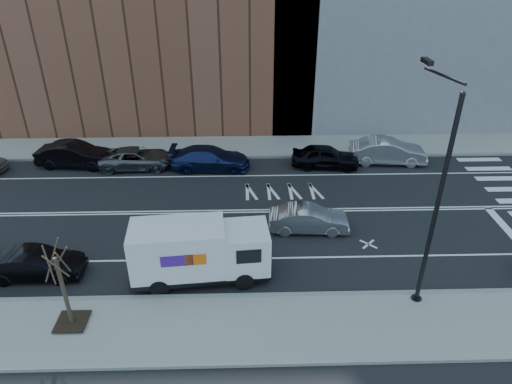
{
  "coord_description": "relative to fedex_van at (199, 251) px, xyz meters",
  "views": [
    {
      "loc": [
        -0.12,
        -21.69,
        13.45
      ],
      "look_at": [
        0.46,
        -0.31,
        1.4
      ],
      "focal_mm": 32.0,
      "sensor_mm": 36.0,
      "label": 1
    }
  ],
  "objects": [
    {
      "name": "ground",
      "position": [
        2.18,
        5.6,
        -1.46
      ],
      "size": [
        120.0,
        120.0,
        0.0
      ],
      "primitive_type": "plane",
      "color": "black",
      "rests_on": "ground"
    },
    {
      "name": "sidewalk_near",
      "position": [
        2.18,
        -3.2,
        -1.38
      ],
      "size": [
        44.0,
        3.6,
        0.15
      ],
      "primitive_type": "cube",
      "color": "gray",
      "rests_on": "ground"
    },
    {
      "name": "sidewalk_far",
      "position": [
        2.18,
        14.4,
        -1.38
      ],
      "size": [
        44.0,
        3.6,
        0.15
      ],
      "primitive_type": "cube",
      "color": "gray",
      "rests_on": "ground"
    },
    {
      "name": "curb_near",
      "position": [
        2.18,
        -1.4,
        -1.37
      ],
      "size": [
        44.0,
        0.25,
        0.17
      ],
      "primitive_type": "cube",
      "color": "gray",
      "rests_on": "ground"
    },
    {
      "name": "curb_far",
      "position": [
        2.18,
        12.6,
        -1.37
      ],
      "size": [
        44.0,
        0.25,
        0.17
      ],
      "primitive_type": "cube",
      "color": "gray",
      "rests_on": "ground"
    },
    {
      "name": "road_markings",
      "position": [
        2.18,
        5.6,
        -1.45
      ],
      "size": [
        40.0,
        8.6,
        0.01
      ],
      "primitive_type": null,
      "color": "white",
      "rests_on": "ground"
    },
    {
      "name": "streetlight",
      "position": [
        9.18,
        -1.31,
        3.62
      ],
      "size": [
        0.44,
        4.02,
        9.34
      ],
      "color": "black",
      "rests_on": "ground"
    },
    {
      "name": "street_tree",
      "position": [
        -4.82,
        -2.8,
        -0.01
      ],
      "size": [
        1.2,
        1.2,
        3.75
      ],
      "color": "black",
      "rests_on": "ground"
    },
    {
      "name": "fedex_van",
      "position": [
        0.0,
        0.0,
        0.0
      ],
      "size": [
        6.23,
        2.59,
        2.78
      ],
      "rotation": [
        0.0,
        0.0,
        0.09
      ],
      "color": "black",
      "rests_on": "ground"
    },
    {
      "name": "far_parked_b",
      "position": [
        -9.17,
        11.66,
        -0.64
      ],
      "size": [
        5.09,
        2.24,
        1.63
      ],
      "primitive_type": "imported",
      "rotation": [
        0.0,
        0.0,
        1.46
      ],
      "color": "black",
      "rests_on": "ground"
    },
    {
      "name": "far_parked_c",
      "position": [
        -5.07,
        11.34,
        -0.79
      ],
      "size": [
        4.86,
        2.38,
        1.33
      ],
      "primitive_type": "imported",
      "rotation": [
        0.0,
        0.0,
        1.61
      ],
      "color": "#54555C",
      "rests_on": "ground"
    },
    {
      "name": "far_parked_d",
      "position": [
        -0.22,
        11.02,
        -0.71
      ],
      "size": [
        5.27,
        2.35,
        1.5
      ],
      "primitive_type": "imported",
      "rotation": [
        0.0,
        0.0,
        1.52
      ],
      "color": "navy",
      "rests_on": "ground"
    },
    {
      "name": "far_parked_e",
      "position": [
        7.38,
        11.1,
        -0.71
      ],
      "size": [
        4.57,
        2.2,
        1.5
      ],
      "primitive_type": "imported",
      "rotation": [
        0.0,
        0.0,
        1.47
      ],
      "color": "black",
      "rests_on": "ground"
    },
    {
      "name": "far_parked_f",
      "position": [
        11.67,
        11.65,
        -0.63
      ],
      "size": [
        5.14,
        2.16,
        1.65
      ],
      "primitive_type": "imported",
      "rotation": [
        0.0,
        0.0,
        1.49
      ],
      "color": "#B9B9BE",
      "rests_on": "ground"
    },
    {
      "name": "driving_sedan",
      "position": [
        5.32,
        3.66,
        -0.78
      ],
      "size": [
        4.18,
        1.64,
        1.35
      ],
      "primitive_type": "imported",
      "rotation": [
        0.0,
        0.0,
        1.52
      ],
      "color": "#98999D",
      "rests_on": "ground"
    },
    {
      "name": "near_parked_rear_a",
      "position": [
        -7.33,
        0.27,
        -0.77
      ],
      "size": [
        4.17,
        1.47,
        1.37
      ],
      "primitive_type": "imported",
      "rotation": [
        0.0,
        0.0,
        1.58
      ],
      "color": "black",
      "rests_on": "ground"
    }
  ]
}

